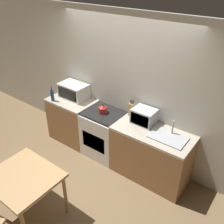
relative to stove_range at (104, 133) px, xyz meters
The scene contains 12 objects.
ground_plane 0.99m from the stove_range, 77.54° to the right, with size 16.00×16.00×0.00m, color brown.
wall_back 0.94m from the stove_range, 60.94° to the left, with size 10.00×0.06×2.60m.
counter_left_run 0.80m from the stove_range, behind, with size 0.90×0.62×0.90m.
counter_right_run 0.99m from the stove_range, ahead, with size 1.28×0.62×0.90m.
stove_range is the anchor object (origin of this frame).
kettle 0.53m from the stove_range, 133.98° to the right, with size 0.15×0.15×0.17m.
microwave 1.02m from the stove_range, behind, with size 0.55×0.36×0.28m.
bottle 1.22m from the stove_range, 167.57° to the right, with size 0.06×0.06×0.29m.
knife_block 0.76m from the stove_range, 25.01° to the left, with size 0.10×0.06×0.30m.
toaster_oven 0.94m from the stove_range, 10.71° to the left, with size 0.37×0.30×0.25m.
sink_basin 1.33m from the stove_range, ahead, with size 0.55×0.36×0.24m.
dining_table 1.74m from the stove_range, 89.53° to the right, with size 0.91×0.80×0.75m.
Camera 1 is at (2.21, -2.07, 3.15)m, focal length 40.00 mm.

